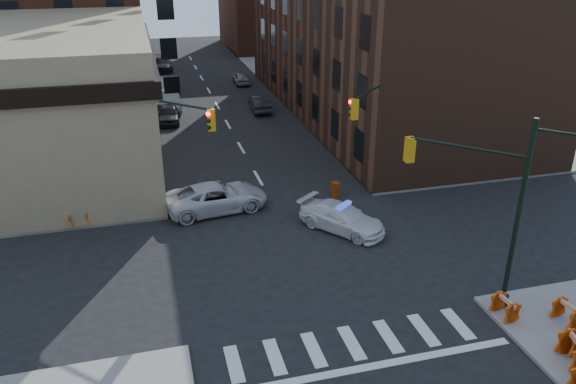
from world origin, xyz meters
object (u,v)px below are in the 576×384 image
police_car (342,218)px  parked_car_enear (260,103)px  barrel_bank (176,204)px  barricade_se_a (567,314)px  pedestrian_a (80,208)px  pedestrian_b (124,205)px  pickup (217,197)px  parked_car_wnear (169,114)px  barrel_road (335,190)px  barricade_nw_a (101,211)px  parked_car_wfar (170,101)px

police_car → parked_car_enear: parked_car_enear is taller
barrel_bank → barricade_se_a: bearing=-45.6°
parked_car_enear → barrel_bank: parked_car_enear is taller
barrel_bank → barricade_se_a: size_ratio=0.87×
parked_car_enear → pedestrian_a: pedestrian_a is taller
pedestrian_b → pickup: bearing=-10.5°
parked_car_wnear → barrel_bank: parked_car_wnear is taller
pickup → barrel_bank: bearing=73.7°
pedestrian_a → barrel_road: size_ratio=1.79×
barricade_nw_a → parked_car_enear: bearing=66.9°
parked_car_wfar → barricade_nw_a: size_ratio=4.31×
parked_car_wnear → barrel_bank: (-0.84, -17.57, -0.22)m
parked_car_enear → barricade_se_a: size_ratio=3.65×
barrel_road → parked_car_enear: bearing=91.2°
barrel_road → barricade_se_a: bearing=-71.5°
pickup → police_car: bearing=-132.1°
police_car → barricade_nw_a: police_car is taller
pickup → parked_car_wfar: size_ratio=1.15×
pickup → pedestrian_b: size_ratio=3.62×
police_car → barricade_se_a: (5.74, -9.94, -0.10)m
police_car → pedestrian_a: size_ratio=2.88×
parked_car_wfar → pedestrian_a: bearing=-106.7°
pedestrian_b → barrel_bank: (2.71, 0.32, -0.43)m
parked_car_wnear → barricade_se_a: (13.16, -31.89, -0.14)m
pedestrian_a → barricade_se_a: size_ratio=1.40×
parked_car_enear → barricade_se_a: (5.07, -33.26, -0.12)m
barrel_road → police_car: bearing=-104.6°
pickup → barrel_road: pickup is taller
pickup → pedestrian_a: bearing=81.3°
parked_car_wnear → parked_car_enear: bearing=13.5°
parked_car_wnear → police_car: bearing=-67.4°
pickup → parked_car_wnear: bearing=-3.5°
pickup → parked_car_enear: size_ratio=1.33×
parked_car_wfar → pedestrian_a: (-6.19, -21.69, 0.16)m
pedestrian_b → parked_car_enear: bearing=48.4°
barrel_bank → pedestrian_a: bearing=-177.2°
parked_car_wfar → barricade_se_a: size_ratio=4.22×
barricade_se_a → barricade_nw_a: bearing=45.9°
police_car → pedestrian_b: pedestrian_b is taller
pedestrian_b → barrel_bank: size_ratio=1.54×
parked_car_enear → barrel_road: parked_car_enear is taller
police_car → pickup: bearing=108.5°
police_car → parked_car_wfar: bearing=67.9°
parked_car_wnear → barrel_road: 19.80m
parked_car_wnear → parked_car_wfar: parked_car_wfar is taller
barrel_road → pedestrian_a: bearing=179.7°
parked_car_enear → pedestrian_b: bearing=62.2°
parked_car_wnear → barrel_road: size_ratio=4.65×
barrel_bank → barricade_nw_a: size_ratio=0.89×
pedestrian_a → barrel_road: (14.31, -0.07, -0.52)m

